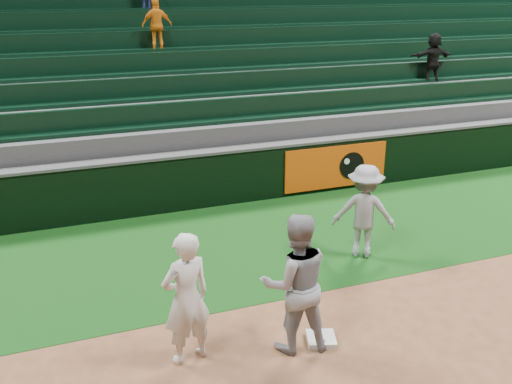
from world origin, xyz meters
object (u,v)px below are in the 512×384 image
at_px(first_baseman, 186,299).
at_px(baserunner, 295,283).
at_px(first_base, 321,339).
at_px(base_coach, 364,211).

height_order(first_baseman, baserunner, baserunner).
relative_size(first_base, baserunner, 0.20).
xyz_separation_m(first_baseman, baserunner, (1.40, -0.23, 0.06)).
bearing_deg(first_base, baserunner, 172.96).
bearing_deg(baserunner, base_coach, -128.73).
distance_m(first_base, baserunner, 1.01).
height_order(first_base, base_coach, base_coach).
bearing_deg(first_baseman, base_coach, -167.61).
relative_size(first_base, first_baseman, 0.21).
bearing_deg(first_baseman, baserunner, 156.37).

